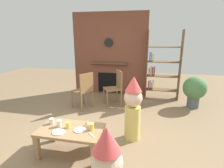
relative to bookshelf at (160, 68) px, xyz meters
The scene contains 16 objects.
ground_plane 2.78m from the bookshelf, 114.52° to the right, with size 12.00×12.00×0.00m, color #846B4C.
brick_fireplace_feature 1.52m from the bookshelf, behind, with size 2.20×0.28×2.40m.
bookshelf is the anchor object (origin of this frame).
coffee_table 3.22m from the bookshelf, 116.20° to the right, with size 0.95×0.56×0.41m.
paper_cup_near_left 3.26m from the bookshelf, 119.57° to the right, with size 0.07×0.07×0.10m, color silver.
paper_cup_near_right 3.30m from the bookshelf, 122.51° to the right, with size 0.08×0.08×0.09m, color silver.
paper_cup_center 3.04m from the bookshelf, 111.17° to the right, with size 0.08×0.08×0.10m, color #F2CC4C.
paper_cup_far_left 3.20m from the bookshelf, 117.17° to the right, with size 0.07×0.07×0.09m, color #F2CC4C.
paper_plate_front 3.15m from the bookshelf, 113.59° to the right, with size 0.18×0.18×0.01m, color white.
paper_plate_rear 3.38m from the bookshelf, 117.11° to the right, with size 0.18×0.18×0.01m, color white.
birthday_cake_slice 2.98m from the bookshelf, 113.76° to the right, with size 0.10×0.10×0.09m, color #EAC68C.
table_fork 3.16m from the bookshelf, 109.38° to the right, with size 0.15×0.02×0.01m, color silver.
child_in_pink 2.33m from the bookshelf, 103.29° to the right, with size 0.31×0.31×1.12m.
dining_chair_left 2.18m from the bookshelf, 147.13° to the right, with size 0.54×0.54×0.90m.
dining_chair_middle 1.39m from the bookshelf, 145.27° to the right, with size 0.54×0.54×0.90m.
potted_plant_tall 1.06m from the bookshelf, 33.33° to the right, with size 0.56×0.56×0.79m.
Camera 1 is at (0.80, -2.67, 1.77)m, focal length 28.65 mm.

